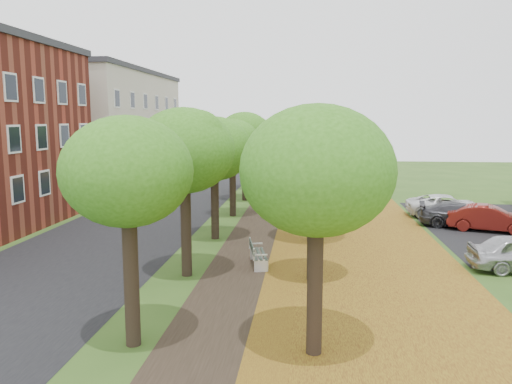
% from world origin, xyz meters
% --- Properties ---
extents(ground, '(120.00, 120.00, 0.00)m').
position_xyz_m(ground, '(0.00, 0.00, 0.00)').
color(ground, '#2D4C19').
rests_on(ground, ground).
extents(street_asphalt, '(8.00, 70.00, 0.01)m').
position_xyz_m(street_asphalt, '(-7.50, 15.00, 0.00)').
color(street_asphalt, black).
rests_on(street_asphalt, ground).
extents(footpath, '(3.20, 70.00, 0.01)m').
position_xyz_m(footpath, '(0.00, 15.00, 0.00)').
color(footpath, black).
rests_on(footpath, ground).
extents(leaf_verge, '(7.50, 70.00, 0.01)m').
position_xyz_m(leaf_verge, '(5.00, 15.00, 0.01)').
color(leaf_verge, olive).
rests_on(leaf_verge, ground).
extents(parking_lot, '(9.00, 16.00, 0.01)m').
position_xyz_m(parking_lot, '(13.50, 16.00, 0.00)').
color(parking_lot, black).
rests_on(parking_lot, ground).
extents(tree_row_west, '(3.65, 33.65, 6.14)m').
position_xyz_m(tree_row_west, '(-2.20, 15.00, 4.55)').
color(tree_row_west, black).
rests_on(tree_row_west, ground).
extents(tree_row_east, '(3.65, 33.65, 6.14)m').
position_xyz_m(tree_row_east, '(2.60, 15.00, 4.55)').
color(tree_row_east, black).
rests_on(tree_row_east, ground).
extents(building_cream, '(10.30, 20.30, 10.40)m').
position_xyz_m(building_cream, '(-17.00, 33.00, 5.21)').
color(building_cream, beige).
rests_on(building_cream, ground).
extents(bench, '(0.96, 2.06, 0.94)m').
position_xyz_m(bench, '(0.37, 7.58, 0.49)').
color(bench, '#27312B').
rests_on(bench, ground).
extents(car_red, '(4.50, 2.68, 1.40)m').
position_xyz_m(car_red, '(12.14, 15.15, 0.70)').
color(car_red, maroon).
rests_on(car_red, ground).
extents(car_grey, '(4.87, 2.73, 1.33)m').
position_xyz_m(car_grey, '(11.00, 16.11, 0.67)').
color(car_grey, '#323237').
rests_on(car_grey, ground).
extents(car_white, '(4.92, 2.36, 1.35)m').
position_xyz_m(car_white, '(11.00, 19.06, 0.68)').
color(car_white, silver).
rests_on(car_white, ground).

